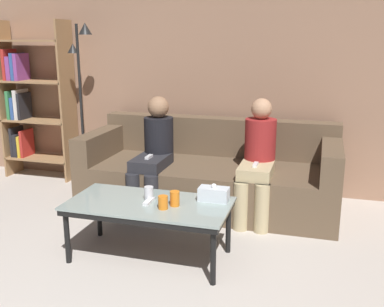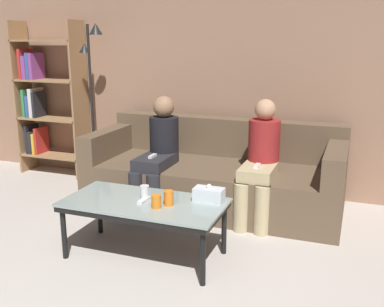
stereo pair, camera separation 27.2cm
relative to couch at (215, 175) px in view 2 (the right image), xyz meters
The scene contains 12 objects.
wall_back 1.15m from the couch, 90.00° to the left, with size 12.00×0.06×2.60m.
couch is the anchor object (origin of this frame).
coffee_table 1.25m from the couch, 97.29° to the right, with size 1.19×0.59×0.44m.
cup_near_left 1.26m from the couch, 87.90° to the right, with size 0.07×0.07×0.11m.
cup_near_right 1.21m from the couch, 98.58° to the right, with size 0.07×0.07×0.10m.
cup_far_center 1.34m from the couch, 90.64° to the right, with size 0.07×0.07×0.10m.
tissue_box 1.11m from the couch, 74.78° to the right, with size 0.22×0.12×0.13m.
game_remote 1.25m from the couch, 97.29° to the right, with size 0.04×0.15×0.02m.
bookshelf 2.35m from the couch, behind, with size 0.83×0.32×1.80m.
standing_lamp 1.68m from the couch, behind, with size 0.31×0.26×1.76m.
seated_person_left_end 0.61m from the couch, 154.09° to the right, with size 0.31×0.66×1.07m.
seated_person_mid_left 0.61m from the couch, 25.14° to the right, with size 0.31×0.64×1.08m.
Camera 2 is at (1.27, -1.11, 1.60)m, focal length 42.00 mm.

